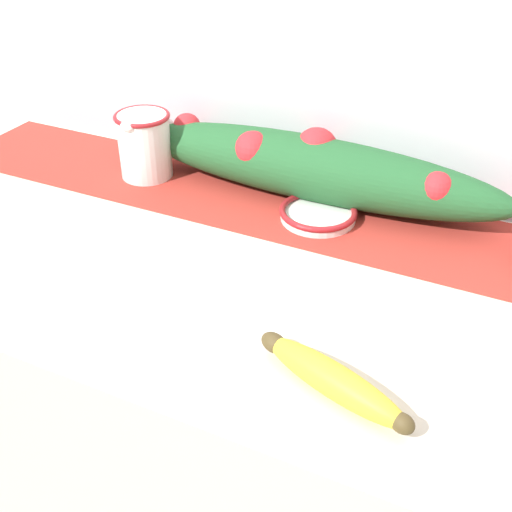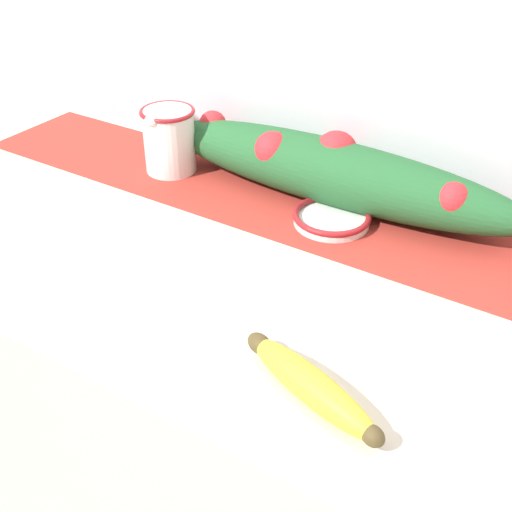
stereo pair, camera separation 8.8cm
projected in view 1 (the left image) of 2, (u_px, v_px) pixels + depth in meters
countertop at (254, 458)px, 1.19m from camera, size 1.50×0.60×0.87m
table_runner at (300, 211)px, 1.09m from camera, size 1.38×0.22×0.00m
cream_pitcher at (145, 143)px, 1.16m from camera, size 0.10×0.12×0.12m
small_dish at (318, 213)px, 1.05m from camera, size 0.13×0.13×0.02m
banana at (332, 379)px, 0.73m from camera, size 0.21×0.10×0.04m
poinsettia_garland at (312, 167)px, 1.09m from camera, size 0.68×0.12×0.12m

